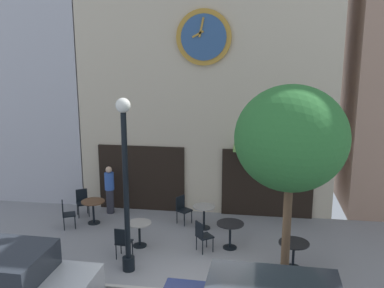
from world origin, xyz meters
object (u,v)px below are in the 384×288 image
Objects in this scene: cafe_table_near_curb at (139,229)px; cafe_chair_mid_row at (82,200)px; cafe_table_rightmost at (230,230)px; cafe_chair_outer at (182,207)px; cafe_chair_facing_street at (202,234)px; cafe_chair_by_entrance at (66,212)px; street_tree at (291,139)px; cafe_chair_curbside at (123,241)px; cafe_table_center at (294,249)px; street_lamp at (126,186)px; cafe_table_leftmost at (204,213)px; cafe_table_center_left at (93,207)px; pedestrian_blue at (110,189)px.

cafe_chair_mid_row reaches higher than cafe_table_near_curb.
cafe_chair_outer reaches higher than cafe_table_rightmost.
cafe_chair_facing_street and cafe_chair_outer have the same top height.
street_tree is at bearing -20.87° from cafe_chair_by_entrance.
cafe_chair_curbside is (-4.25, 0.84, -3.13)m from street_tree.
street_lamp is at bearing -170.23° from cafe_table_center.
cafe_chair_curbside is at bearing -35.37° from cafe_chair_by_entrance.
street_tree is at bearing -35.64° from cafe_chair_facing_street.
cafe_table_center is at bearing -36.72° from cafe_chair_outer.
street_tree is 3.29m from cafe_table_center.
cafe_chair_mid_row is at bearing 154.55° from cafe_chair_facing_street.
cafe_table_leftmost is at bearing 125.80° from cafe_table_rightmost.
cafe_table_rightmost reaches higher than cafe_table_near_curb.
cafe_chair_mid_row is (-5.15, 1.74, -0.04)m from cafe_table_rightmost.
cafe_table_near_curb is 0.98× the size of cafe_table_leftmost.
cafe_table_center_left is 0.85× the size of cafe_chair_mid_row.
cafe_chair_curbside and cafe_chair_mid_row have the same top height.
cafe_chair_mid_row is (-2.55, 2.00, 0.02)m from cafe_table_near_curb.
street_lamp reaches higher than cafe_chair_mid_row.
cafe_table_near_curb is at bearing 157.67° from street_tree.
cafe_table_center is at bearing -8.66° from cafe_table_near_curb.
cafe_chair_by_entrance is at bearing 167.71° from cafe_chair_facing_street.
cafe_chair_curbside reaches higher than cafe_table_rightmost.
cafe_table_near_curb is 0.81× the size of cafe_chair_mid_row.
cafe_table_leftmost is (3.62, 0.13, -0.04)m from cafe_table_center_left.
pedestrian_blue is at bearing 115.37° from street_lamp.
cafe_table_leftmost is at bearing -6.53° from cafe_chair_mid_row.
street_tree is 2.93× the size of pedestrian_blue.
cafe_table_leftmost is at bearing 126.26° from street_tree.
cafe_table_rightmost is 5.26m from cafe_chair_by_entrance.
pedestrian_blue is (0.87, 0.33, 0.33)m from cafe_chair_mid_row.
cafe_chair_by_entrance is at bearing -93.96° from cafe_chair_mid_row.
pedestrian_blue reaches higher than cafe_table_rightmost.
pedestrian_blue is at bearing 145.07° from street_tree.
cafe_table_rightmost is 1.93m from cafe_table_center.
street_lamp reaches higher than cafe_table_leftmost.
street_tree reaches higher than cafe_chair_curbside.
street_tree is at bearing -106.22° from cafe_table_center.
street_tree is 4.12m from cafe_chair_facing_street.
pedestrian_blue is at bearing 154.20° from cafe_table_rightmost.
cafe_table_rightmost is 0.47× the size of pedestrian_blue.
cafe_table_rightmost is (2.52, 1.64, -1.71)m from street_lamp.
cafe_table_near_curb is at bearing -18.58° from cafe_chair_by_entrance.
cafe_chair_curbside reaches higher than cafe_table_center_left.
cafe_chair_by_entrance is at bearing -123.34° from pedestrian_blue.
cafe_table_near_curb is 3.24m from cafe_chair_mid_row.
street_lamp is 5.77× the size of cafe_table_rightmost.
street_tree is at bearing -3.87° from street_lamp.
street_tree is 7.35m from cafe_table_center_left.
street_lamp reaches higher than cafe_chair_facing_street.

